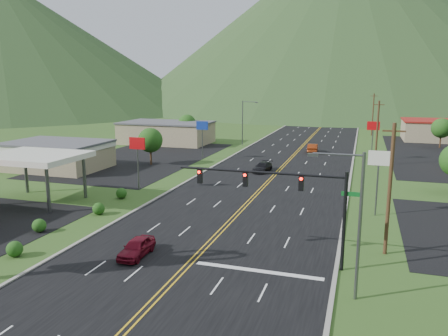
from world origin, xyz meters
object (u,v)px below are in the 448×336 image
(streetlight_west, at_px, (244,120))
(streetlight_east, at_px, (355,216))
(traffic_signal, at_px, (286,192))
(car_red_near, at_px, (137,248))
(car_red_far, at_px, (313,148))
(car_dark_mid, at_px, (263,167))
(gas_canopy, at_px, (34,158))

(streetlight_west, bearing_deg, streetlight_east, -69.14)
(streetlight_east, bearing_deg, streetlight_west, 110.86)
(traffic_signal, distance_m, streetlight_west, 58.88)
(car_red_near, xyz_separation_m, car_red_far, (7.14, 52.85, 0.13))
(streetlight_west, distance_m, car_red_far, 16.09)
(streetlight_east, bearing_deg, car_dark_mid, 110.81)
(gas_canopy, bearing_deg, streetlight_east, -19.88)
(traffic_signal, height_order, car_dark_mid, traffic_signal)
(traffic_signal, xyz_separation_m, car_red_far, (-3.63, 50.64, -4.52))
(streetlight_east, relative_size, car_red_far, 1.83)
(traffic_signal, relative_size, gas_canopy, 1.31)
(car_red_near, distance_m, car_dark_mid, 33.24)
(traffic_signal, xyz_separation_m, streetlight_east, (4.70, -4.00, -0.15))
(car_dark_mid, bearing_deg, gas_canopy, -125.00)
(gas_canopy, distance_m, car_red_near, 20.87)
(gas_canopy, xyz_separation_m, car_dark_mid, (19.89, 22.96, -4.20))
(car_red_far, bearing_deg, streetlight_east, 95.76)
(traffic_signal, relative_size, streetlight_east, 1.46)
(car_dark_mid, xyz_separation_m, car_red_far, (4.95, 19.67, 0.14))
(car_red_far, bearing_deg, car_dark_mid, 72.95)
(traffic_signal, bearing_deg, car_red_near, -168.42)
(streetlight_east, bearing_deg, car_red_near, 173.41)
(car_dark_mid, bearing_deg, streetlight_west, 116.83)
(traffic_signal, bearing_deg, car_dark_mid, 105.50)
(traffic_signal, bearing_deg, streetlight_west, 107.97)
(gas_canopy, height_order, car_dark_mid, gas_canopy)
(car_dark_mid, height_order, car_red_far, car_red_far)
(streetlight_west, xyz_separation_m, car_red_near, (7.39, -58.21, -4.50))
(streetlight_east, xyz_separation_m, gas_canopy, (-33.18, 12.00, -0.31))
(streetlight_east, bearing_deg, car_red_far, 98.67)
(car_red_near, xyz_separation_m, car_dark_mid, (2.19, 33.17, -0.01))
(streetlight_west, bearing_deg, car_red_far, -20.27)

